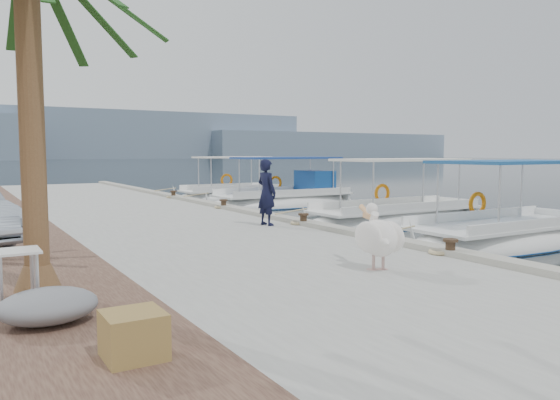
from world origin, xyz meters
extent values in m
plane|color=black|center=(0.00, 0.00, 0.00)|extent=(400.00, 400.00, 0.00)
cube|color=gray|center=(-3.00, 5.00, 0.25)|extent=(6.00, 40.00, 0.50)
cube|color=gray|center=(-0.22, 5.00, 0.56)|extent=(0.44, 40.00, 0.12)
cube|color=slate|center=(40.00, 210.00, 9.00)|extent=(160.00, 40.00, 18.00)
cube|color=slate|center=(140.00, 200.00, 5.50)|extent=(120.00, 40.00, 11.00)
ellipsoid|color=white|center=(4.06, -1.44, 0.05)|extent=(6.92, 2.49, 1.30)
ellipsoid|color=#154793|center=(4.06, -1.44, 0.03)|extent=(6.95, 2.54, 0.22)
cube|color=white|center=(4.06, -1.44, 0.55)|extent=(5.67, 2.14, 0.08)
cube|color=#1C5390|center=(4.23, -1.44, 2.19)|extent=(4.15, 2.29, 0.08)
cylinder|color=silver|center=(2.50, -2.37, 1.35)|extent=(0.05, 0.05, 1.60)
torus|color=orange|center=(4.36, -0.25, 1.00)|extent=(0.68, 0.12, 0.68)
ellipsoid|color=white|center=(4.39, 3.07, 0.05)|extent=(7.57, 2.19, 1.30)
ellipsoid|color=#154793|center=(4.39, 3.07, 0.03)|extent=(7.61, 2.23, 0.22)
cube|color=white|center=(4.39, 3.07, 0.55)|extent=(6.21, 1.88, 0.08)
cube|color=white|center=(4.58, 3.07, 2.19)|extent=(4.54, 2.01, 0.08)
cylinder|color=silver|center=(2.68, 2.25, 1.35)|extent=(0.05, 0.05, 1.60)
torus|color=orange|center=(4.69, 4.11, 1.00)|extent=(0.68, 0.12, 0.68)
ellipsoid|color=white|center=(4.44, 10.46, 0.05)|extent=(7.67, 2.50, 1.30)
ellipsoid|color=#154793|center=(4.44, 10.46, 0.03)|extent=(7.71, 2.55, 0.22)
cube|color=white|center=(4.44, 10.46, 0.55)|extent=(6.29, 2.15, 0.08)
cube|color=navy|center=(4.63, 10.46, 2.19)|extent=(4.60, 2.30, 0.08)
cylinder|color=silver|center=(2.71, 9.52, 1.35)|extent=(0.05, 0.05, 1.60)
torus|color=orange|center=(4.74, 11.64, 1.00)|extent=(0.68, 0.12, 0.68)
cube|color=#154793|center=(6.16, 10.46, 1.10)|extent=(1.20, 1.75, 1.00)
ellipsoid|color=white|center=(3.59, 14.23, 0.05)|extent=(5.98, 2.07, 1.30)
ellipsoid|color=#154793|center=(3.59, 14.23, 0.03)|extent=(6.01, 2.12, 0.22)
cube|color=white|center=(3.59, 14.23, 0.55)|extent=(4.90, 1.78, 0.08)
cube|color=white|center=(3.74, 14.23, 2.19)|extent=(3.59, 1.91, 0.08)
cylinder|color=silver|center=(2.24, 13.45, 1.35)|extent=(0.05, 0.05, 1.60)
torus|color=orange|center=(3.89, 15.21, 1.00)|extent=(0.68, 0.12, 0.68)
cylinder|color=black|center=(-0.35, -3.50, 0.65)|extent=(0.18, 0.18, 0.30)
cylinder|color=black|center=(-0.35, -3.50, 0.80)|extent=(0.28, 0.28, 0.05)
cylinder|color=black|center=(-0.35, 1.50, 0.65)|extent=(0.18, 0.18, 0.30)
cylinder|color=black|center=(-0.35, 1.50, 0.80)|extent=(0.28, 0.28, 0.05)
cylinder|color=black|center=(-0.35, 6.50, 0.65)|extent=(0.18, 0.18, 0.30)
cylinder|color=black|center=(-0.35, 6.50, 0.80)|extent=(0.28, 0.28, 0.05)
cylinder|color=black|center=(-0.35, 11.50, 0.65)|extent=(0.18, 0.18, 0.30)
cylinder|color=black|center=(-0.35, 11.50, 0.80)|extent=(0.28, 0.28, 0.05)
cylinder|color=tan|center=(-2.38, -3.69, 0.66)|extent=(0.05, 0.05, 0.33)
cylinder|color=tan|center=(-2.22, -3.75, 0.66)|extent=(0.05, 0.05, 0.33)
ellipsoid|color=white|center=(-2.30, -3.72, 1.03)|extent=(0.73, 0.90, 0.61)
cylinder|color=white|center=(-2.19, -3.46, 1.29)|extent=(0.23, 0.31, 0.32)
sphere|color=white|center=(-2.16, -3.37, 1.48)|extent=(0.20, 0.20, 0.20)
cone|color=#EAA566|center=(-2.04, -3.09, 1.38)|extent=(0.32, 0.59, 0.24)
imported|color=black|center=(-1.16, 2.05, 1.38)|extent=(0.53, 0.71, 1.76)
cylinder|color=brown|center=(-7.30, -2.24, 2.88)|extent=(0.34, 0.34, 4.75)
cone|color=brown|center=(-7.30, -2.24, 0.68)|extent=(0.64, 0.64, 0.36)
cube|color=olive|center=(-6.87, -5.50, 0.72)|extent=(0.55, 0.55, 0.44)
ellipsoid|color=slate|center=(-7.41, -3.96, 0.70)|extent=(1.10, 0.90, 0.40)
cylinder|color=silver|center=(-7.84, -3.30, 0.85)|extent=(0.06, 0.06, 0.70)
cylinder|color=silver|center=(-7.44, -3.30, 0.85)|extent=(0.06, 0.06, 0.70)
cylinder|color=silver|center=(-7.44, -2.90, 0.85)|extent=(0.06, 0.06, 0.70)
cube|color=white|center=(-7.64, -3.10, 1.21)|extent=(0.55, 0.55, 0.03)
camera|label=1|loc=(-8.25, -10.51, 2.44)|focal=35.00mm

